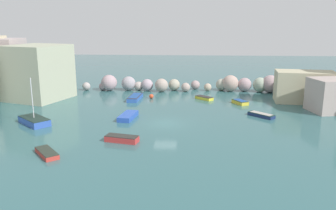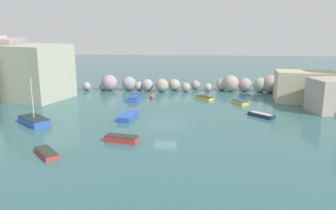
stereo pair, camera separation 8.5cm
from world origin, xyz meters
name	(u,v)px [view 2 (the right image)]	position (x,y,z in m)	size (l,w,h in m)	color
cove_water	(165,124)	(0.00, 0.00, 0.00)	(160.00, 160.00, 0.00)	#336164
rock_breakwater	(206,84)	(5.16, 18.49, 1.15)	(33.64, 4.31, 2.74)	#B6A9A6
channel_buoy	(151,96)	(-2.96, 12.68, 0.32)	(0.64, 0.64, 0.64)	#E04C28
moored_boat_0	(34,121)	(-14.30, -1.14, 0.39)	(4.37, 4.18, 5.12)	#3257B4
moored_boat_1	(47,153)	(-9.26, -9.95, 0.21)	(2.83, 3.05, 0.43)	#C53930
moored_boat_2	(204,98)	(4.73, 12.48, 0.23)	(2.65, 2.61, 0.45)	yellow
moored_boat_3	(128,116)	(-4.47, 1.80, 0.27)	(1.93, 3.93, 0.55)	blue
moored_boat_4	(261,115)	(11.09, 3.53, 0.23)	(2.98, 2.99, 0.44)	navy
moored_boat_5	(135,97)	(-5.21, 11.81, 0.32)	(1.72, 4.55, 0.61)	blue
moored_boat_6	(240,102)	(9.51, 9.94, 0.28)	(2.16, 2.65, 0.53)	gold
moored_boat_7	(122,139)	(-3.64, -6.17, 0.29)	(3.28, 1.80, 0.59)	#BF3534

